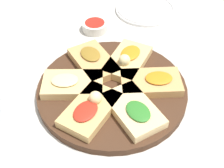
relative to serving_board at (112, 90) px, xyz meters
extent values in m
plane|color=beige|center=(0.00, 0.00, -0.01)|extent=(3.00, 3.00, 0.00)
cylinder|color=#422819|center=(0.00, 0.00, 0.00)|extent=(0.42, 0.42, 0.02)
cube|color=tan|center=(-0.11, -0.02, 0.02)|extent=(0.18, 0.12, 0.02)
ellipsoid|color=olive|center=(-0.13, -0.02, 0.04)|extent=(0.08, 0.07, 0.01)
cube|color=#DBB775|center=(-0.04, -0.10, 0.02)|extent=(0.15, 0.19, 0.02)
ellipsoid|color=beige|center=(-0.04, -0.12, 0.04)|extent=(0.08, 0.09, 0.01)
cube|color=tan|center=(0.07, -0.08, 0.02)|extent=(0.18, 0.19, 0.02)
ellipsoid|color=red|center=(0.08, -0.10, 0.04)|extent=(0.09, 0.09, 0.01)
sphere|color=beige|center=(0.05, -0.06, 0.05)|extent=(0.03, 0.03, 0.03)
cube|color=#E5C689|center=(0.11, 0.02, 0.02)|extent=(0.18, 0.12, 0.02)
ellipsoid|color=#2D7A28|center=(0.13, 0.02, 0.04)|extent=(0.08, 0.07, 0.01)
cube|color=tan|center=(0.03, 0.10, 0.02)|extent=(0.14, 0.19, 0.02)
ellipsoid|color=orange|center=(0.04, 0.12, 0.04)|extent=(0.07, 0.09, 0.01)
cube|color=#DBB775|center=(-0.08, 0.08, 0.02)|extent=(0.19, 0.19, 0.02)
ellipsoid|color=orange|center=(-0.09, 0.09, 0.04)|extent=(0.09, 0.09, 0.01)
sphere|color=beige|center=(-0.06, 0.06, 0.05)|extent=(0.03, 0.03, 0.03)
cylinder|color=white|center=(-0.36, 0.27, -0.01)|extent=(0.23, 0.23, 0.01)
torus|color=white|center=(-0.36, 0.27, 0.00)|extent=(0.22, 0.22, 0.01)
cylinder|color=silver|center=(-0.31, 0.05, 0.00)|extent=(0.09, 0.09, 0.03)
cylinder|color=#B22319|center=(-0.31, 0.05, 0.02)|extent=(0.07, 0.07, 0.01)
camera|label=1|loc=(0.57, -0.21, 0.63)|focal=50.00mm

